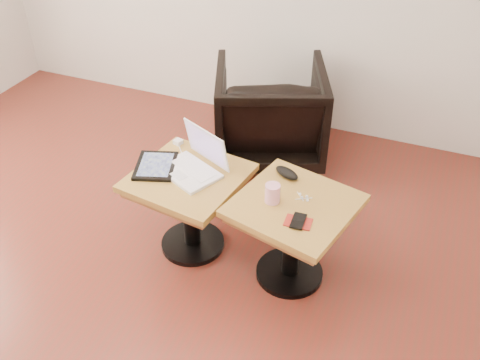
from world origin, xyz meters
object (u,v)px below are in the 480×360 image
at_px(side_table_right, 293,222).
at_px(side_table_left, 189,194).
at_px(striped_cup, 272,193).
at_px(armchair, 270,113).
at_px(laptop, 194,163).

bearing_deg(side_table_right, side_table_left, -167.36).
xyz_separation_m(striped_cup, armchair, (-0.40, 1.12, -0.22)).
xyz_separation_m(side_table_left, laptop, (0.01, 0.05, 0.17)).
bearing_deg(laptop, side_table_right, 18.90).
xyz_separation_m(laptop, armchair, (0.08, 1.02, -0.21)).
distance_m(laptop, armchair, 1.05).
bearing_deg(side_table_left, laptop, 82.90).
relative_size(side_table_right, laptop, 1.68).
xyz_separation_m(side_table_left, striped_cup, (0.49, -0.04, 0.18)).
xyz_separation_m(side_table_right, striped_cup, (-0.11, -0.03, 0.18)).
distance_m(side_table_left, laptop, 0.18).
bearing_deg(side_table_right, armchair, 128.89).
bearing_deg(striped_cup, armchair, 109.63).
bearing_deg(striped_cup, side_table_right, 14.80).
xyz_separation_m(laptop, striped_cup, (0.48, -0.10, 0.00)).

